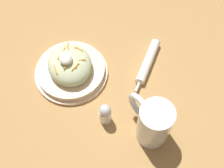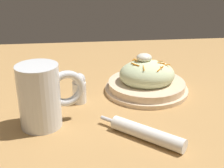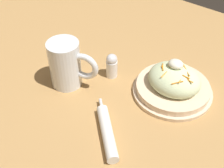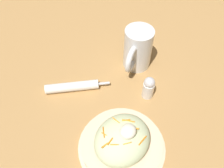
{
  "view_description": "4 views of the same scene",
  "coord_description": "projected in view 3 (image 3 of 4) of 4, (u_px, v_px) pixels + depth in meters",
  "views": [
    {
      "loc": [
        -0.29,
        0.23,
        0.83
      ],
      "look_at": [
        0.13,
        0.08,
        0.05
      ],
      "focal_mm": 49.13,
      "sensor_mm": 36.0,
      "label": 1
    },
    {
      "loc": [
        0.05,
        -0.62,
        0.36
      ],
      "look_at": [
        0.13,
        0.07,
        0.07
      ],
      "focal_mm": 50.42,
      "sensor_mm": 36.0,
      "label": 2
    },
    {
      "loc": [
        0.49,
        -0.43,
        0.61
      ],
      "look_at": [
        0.11,
        0.05,
        0.06
      ],
      "focal_mm": 48.12,
      "sensor_mm": 36.0,
      "label": 3
    },
    {
      "loc": [
        0.45,
        0.32,
        0.6
      ],
      "look_at": [
        0.14,
        0.06,
        0.08
      ],
      "focal_mm": 37.25,
      "sensor_mm": 36.0,
      "label": 4
    }
  ],
  "objects": [
    {
      "name": "ground_plane",
      "position": [
        72.0,
        90.0,
        0.89
      ],
      "size": [
        1.43,
        1.43,
        0.0
      ],
      "primitive_type": "plane",
      "color": "#B2844C"
    },
    {
      "name": "napkin_roll",
      "position": [
        107.0,
        132.0,
        0.75
      ],
      "size": [
        0.16,
        0.15,
        0.03
      ],
      "color": "white",
      "rests_on": "ground_plane"
    },
    {
      "name": "salad_plate",
      "position": [
        173.0,
        84.0,
        0.86
      ],
      "size": [
        0.23,
        0.23,
        0.11
      ],
      "color": "beige",
      "rests_on": "ground_plane"
    },
    {
      "name": "beer_mug",
      "position": [
        66.0,
        65.0,
        0.87
      ],
      "size": [
        0.15,
        0.09,
        0.14
      ],
      "color": "white",
      "rests_on": "ground_plane"
    },
    {
      "name": "salt_shaker",
      "position": [
        112.0,
        65.0,
        0.91
      ],
      "size": [
        0.04,
        0.04,
        0.08
      ],
      "color": "white",
      "rests_on": "ground_plane"
    }
  ]
}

